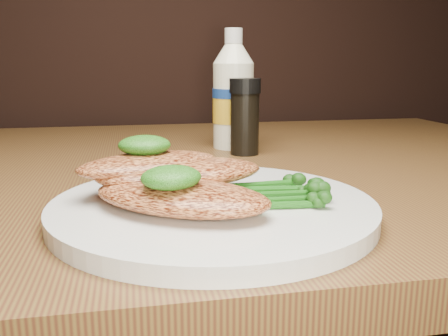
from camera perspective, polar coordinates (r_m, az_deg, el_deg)
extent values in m
cylinder|color=silver|center=(0.43, -1.30, -4.71)|extent=(0.29, 0.29, 0.01)
ellipsoid|color=#CF7842|center=(0.40, -5.13, -3.37)|extent=(0.17, 0.15, 0.02)
ellipsoid|color=#CF7842|center=(0.44, -5.13, -0.55)|extent=(0.16, 0.10, 0.02)
ellipsoid|color=#CF7842|center=(0.45, -8.80, 0.43)|extent=(0.15, 0.11, 0.02)
ellipsoid|color=#113808|center=(0.38, -6.27, -1.11)|extent=(0.06, 0.06, 0.02)
ellipsoid|color=#113808|center=(0.46, -9.38, 2.67)|extent=(0.05, 0.05, 0.02)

